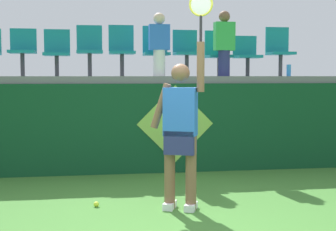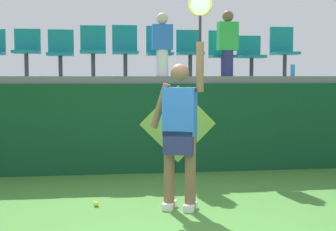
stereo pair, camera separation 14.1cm
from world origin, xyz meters
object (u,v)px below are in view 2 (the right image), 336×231
Objects in this scene: tennis_player at (180,128)px; stadium_chair_6 at (190,50)px; water_bottle at (293,70)px; stadium_chair_3 at (93,48)px; tennis_ball at (96,204)px; stadium_chair_9 at (283,49)px; stadium_chair_7 at (222,52)px; stadium_chair_4 at (125,48)px; stadium_chair_8 at (250,53)px; spectator_1 at (228,42)px; stadium_chair_1 at (27,49)px; stadium_chair_2 at (61,50)px; stadium_chair_5 at (159,49)px; spectator_0 at (162,43)px.

tennis_player reaches higher than stadium_chair_6.
tennis_player reaches higher than water_bottle.
tennis_ball is at bearing -89.11° from stadium_chair_3.
stadium_chair_7 is at bearing -179.96° from stadium_chair_9.
stadium_chair_4 is 1.09× the size of stadium_chair_7.
tennis_ball is at bearing -129.13° from stadium_chair_7.
water_bottle is 0.84m from stadium_chair_8.
stadium_chair_4 is at bearing 0.20° from stadium_chair_3.
stadium_chair_6 is 1.01× the size of stadium_chair_7.
stadium_chair_1 is at bearing 173.41° from spectator_1.
stadium_chair_7 reaches higher than stadium_chair_8.
tennis_ball is at bearing -135.25° from stadium_chair_8.
stadium_chair_4 is 2.89m from stadium_chair_9.
stadium_chair_4 is at bearing 79.53° from tennis_ball.
stadium_chair_6 is (2.81, 0.00, 0.00)m from stadium_chair_1.
stadium_chair_7 is 1.15m from stadium_chair_9.
stadium_chair_5 reaches higher than stadium_chair_2.
tennis_ball is 0.07× the size of stadium_chair_5.
spectator_0 reaches higher than stadium_chair_9.
stadium_chair_4 is at bearing 0.26° from stadium_chair_2.
water_bottle is at bearing -9.77° from stadium_chair_4.
stadium_chair_8 is (3.93, -0.00, -0.06)m from stadium_chair_1.
tennis_player is 12.68× the size of water_bottle.
water_bottle is 2.32m from spectator_0.
stadium_chair_8 is (2.82, -0.01, -0.08)m from stadium_chair_3.
stadium_chair_1 is 1.01× the size of stadium_chair_2.
stadium_chair_3 is at bearing 0.31° from stadium_chair_2.
spectator_0 is (1.11, 2.33, 2.11)m from tennis_ball.
spectator_0 is at bearing -14.11° from stadium_chair_2.
stadium_chair_9 is at bearing 88.73° from water_bottle.
tennis_ball is at bearing -67.14° from stadium_chair_1.
stadium_chair_8 is at bearing 14.31° from spectator_0.
stadium_chair_7 is 1.12× the size of stadium_chair_8.
stadium_chair_7 is 0.91× the size of stadium_chair_9.
stadium_chair_2 is at bearing 179.97° from stadium_chair_6.
stadium_chair_2 is 0.89× the size of stadium_chair_9.
stadium_chair_4 reaches higher than stadium_chair_7.
stadium_chair_1 is 0.91× the size of stadium_chair_4.
tennis_player is 3.09× the size of stadium_chair_6.
stadium_chair_2 is 0.91× the size of stadium_chair_5.
tennis_player is 2.29× the size of spectator_1.
spectator_1 is at bearing 175.36° from water_bottle.
spectator_1 is (2.29, -0.40, 0.09)m from stadium_chair_3.
stadium_chair_6 reaches higher than stadium_chair_8.
stadium_chair_7 is at bearing 50.87° from tennis_ball.
tennis_ball is 3.80m from stadium_chair_6.
tennis_player reaches higher than stadium_chair_7.
stadium_chair_7 is at bearing 20.94° from spectator_0.
tennis_ball is (-1.00, 0.27, -0.95)m from tennis_player.
stadium_chair_8 is 0.63m from stadium_chair_9.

